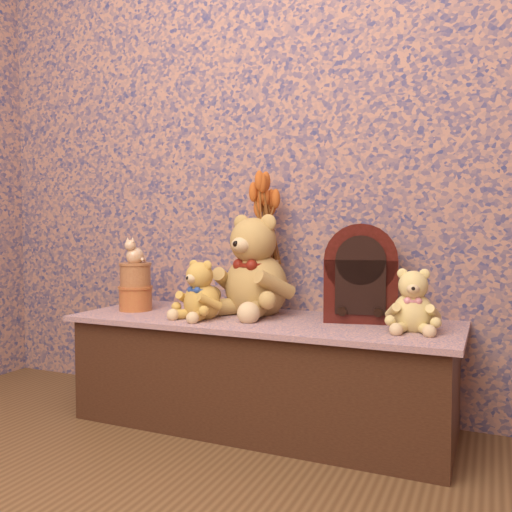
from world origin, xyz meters
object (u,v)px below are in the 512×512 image
Objects in this scene: ceramic_vase at (263,286)px; cat_figurine at (135,250)px; teddy_medium at (202,287)px; biscuit_tin_lower at (136,299)px; teddy_large at (256,261)px; cathedral_radio at (361,272)px; teddy_small at (413,297)px.

cat_figurine is at bearing -162.15° from ceramic_vase.
biscuit_tin_lower is at bearing -172.71° from teddy_medium.
cathedral_radio is at bearing 16.72° from teddy_large.
teddy_large is 0.11m from ceramic_vase.
cathedral_radio reaches higher than biscuit_tin_lower.
teddy_medium is at bearing -125.70° from ceramic_vase.
teddy_large is at bearing 22.50° from cat_figurine.
teddy_medium is 1.76× the size of biscuit_tin_lower.
ceramic_vase reaches higher than biscuit_tin_lower.
teddy_small is at bearing 9.12° from cat_figurine.
teddy_large is 0.54m from biscuit_tin_lower.
cathedral_radio reaches higher than teddy_medium.
cathedral_radio is 0.93m from biscuit_tin_lower.
teddy_small is 1.04× the size of ceramic_vase.
cathedral_radio is at bearing 17.83° from cat_figurine.
cathedral_radio is (0.56, 0.21, 0.06)m from teddy_medium.
teddy_large reaches higher than teddy_medium.
cathedral_radio is 2.66× the size of biscuit_tin_lower.
teddy_medium is 0.66× the size of cathedral_radio.
teddy_medium is 1.11× the size of ceramic_vase.
teddy_small is at bearing -14.21° from ceramic_vase.
ceramic_vase is 0.54m from biscuit_tin_lower.
ceramic_vase is at bearing 84.43° from teddy_large.
teddy_large is 1.19× the size of cathedral_radio.
teddy_large reaches higher than cathedral_radio.
ceramic_vase is (-0.40, 0.02, -0.07)m from cathedral_radio.
biscuit_tin_lower is at bearing -162.15° from ceramic_vase.
cat_figurine is at bearing -172.71° from teddy_medium.
biscuit_tin_lower is (-0.51, -0.16, -0.06)m from ceramic_vase.
teddy_large is at bearing 162.12° from teddy_small.
cat_figurine is (-0.51, -0.16, 0.14)m from ceramic_vase.
biscuit_tin_lower is at bearing 0.00° from cat_figurine.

